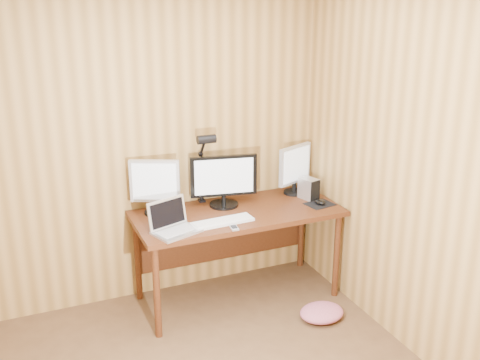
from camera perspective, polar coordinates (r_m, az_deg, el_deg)
room_shell at (r=2.46m, az=-5.50°, el=-8.38°), size 4.00×4.00×4.00m
desk at (r=4.46m, az=-0.62°, el=-4.32°), size 1.60×0.70×0.75m
monitor_center at (r=4.39m, az=-1.67°, el=-0.02°), size 0.52×0.23×0.41m
monitor_left at (r=4.28m, az=-8.64°, el=-0.53°), size 0.36×0.19×0.43m
monitor_right at (r=4.69m, az=5.59°, el=1.20°), size 0.35×0.17×0.42m
laptop at (r=4.01m, az=-6.86°, el=-4.45°), size 0.37×0.33×0.22m
keyboard at (r=4.13m, az=-1.80°, el=-4.24°), size 0.47×0.17×0.02m
mousepad at (r=4.53m, az=8.10°, el=-2.45°), size 0.24×0.21×0.00m
mouse at (r=4.53m, az=8.11°, el=-2.19°), size 0.10×0.13×0.04m
hard_drive at (r=4.63m, az=7.00°, el=-0.87°), size 0.14×0.18×0.17m
phone at (r=4.04m, az=-0.61°, el=-4.86°), size 0.06×0.11×0.01m
speaker at (r=4.69m, az=7.22°, el=-0.89°), size 0.05×0.05×0.13m
desk_lamp at (r=4.37m, az=-3.68°, el=2.22°), size 0.14×0.21×0.63m
fabric_pile at (r=4.41m, az=8.30°, el=-13.19°), size 0.41×0.37×0.11m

